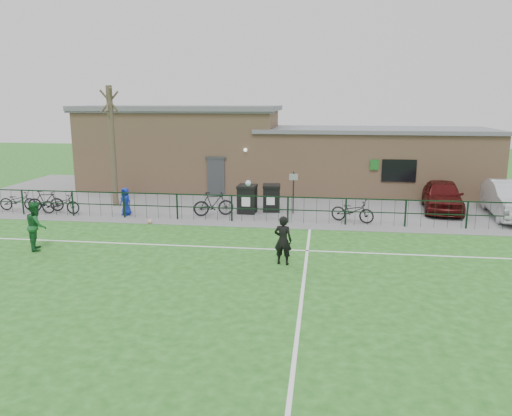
# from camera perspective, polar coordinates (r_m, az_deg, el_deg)

# --- Properties ---
(ground) EXTENTS (90.00, 90.00, 0.00)m
(ground) POSITION_cam_1_polar(r_m,az_deg,el_deg) (14.52, -2.70, -9.21)
(ground) COLOR #1E5A1A
(ground) RESTS_ON ground
(paving_strip) EXTENTS (34.00, 13.00, 0.02)m
(paving_strip) POSITION_cam_1_polar(r_m,az_deg,el_deg) (27.42, 2.40, 1.12)
(paving_strip) COLOR slate
(paving_strip) RESTS_ON ground
(pitch_line_touch) EXTENTS (28.00, 0.10, 0.01)m
(pitch_line_touch) POSITION_cam_1_polar(r_m,az_deg,el_deg) (21.88, 0.99, -1.77)
(pitch_line_touch) COLOR white
(pitch_line_touch) RESTS_ON ground
(pitch_line_mid) EXTENTS (28.00, 0.10, 0.01)m
(pitch_line_mid) POSITION_cam_1_polar(r_m,az_deg,el_deg) (18.25, -0.42, -4.64)
(pitch_line_mid) COLOR white
(pitch_line_mid) RESTS_ON ground
(pitch_line_perp) EXTENTS (0.10, 16.00, 0.01)m
(pitch_line_perp) POSITION_cam_1_polar(r_m,az_deg,el_deg) (14.32, 5.32, -9.57)
(pitch_line_perp) COLOR white
(pitch_line_perp) RESTS_ON ground
(perimeter_fence) EXTENTS (28.00, 0.10, 1.20)m
(perimeter_fence) POSITION_cam_1_polar(r_m,az_deg,el_deg) (21.94, 1.06, -0.13)
(perimeter_fence) COLOR black
(perimeter_fence) RESTS_ON ground
(bare_tree) EXTENTS (0.30, 0.30, 6.00)m
(bare_tree) POSITION_cam_1_polar(r_m,az_deg,el_deg) (26.09, -16.10, 6.72)
(bare_tree) COLOR #473B2B
(bare_tree) RESTS_ON ground
(wheelie_bin_left) EXTENTS (0.86, 0.97, 1.25)m
(wheelie_bin_left) POSITION_cam_1_polar(r_m,az_deg,el_deg) (23.75, -1.01, 0.94)
(wheelie_bin_left) COLOR black
(wheelie_bin_left) RESTS_ON paving_strip
(wheelie_bin_right) EXTENTS (0.88, 0.97, 1.20)m
(wheelie_bin_right) POSITION_cam_1_polar(r_m,az_deg,el_deg) (24.14, 1.79, 1.07)
(wheelie_bin_right) COLOR black
(wheelie_bin_right) RESTS_ON paving_strip
(sign_post) EXTENTS (0.07, 0.07, 2.00)m
(sign_post) POSITION_cam_1_polar(r_m,az_deg,el_deg) (23.56, 4.28, 1.74)
(sign_post) COLOR black
(sign_post) RESTS_ON paving_strip
(car_maroon) EXTENTS (2.30, 4.57, 1.49)m
(car_maroon) POSITION_cam_1_polar(r_m,az_deg,el_deg) (25.77, 20.53, 1.32)
(car_maroon) COLOR #410B0B
(car_maroon) RESTS_ON paving_strip
(car_silver) EXTENTS (2.15, 5.16, 1.66)m
(car_silver) POSITION_cam_1_polar(r_m,az_deg,el_deg) (25.59, 27.18, 0.86)
(car_silver) COLOR #B8BAC0
(car_silver) RESTS_ON paving_strip
(bicycle_a) EXTENTS (1.87, 0.82, 0.95)m
(bicycle_a) POSITION_cam_1_polar(r_m,az_deg,el_deg) (26.93, -25.55, 0.76)
(bicycle_a) COLOR black
(bicycle_a) RESTS_ON paving_strip
(bicycle_b) EXTENTS (1.75, 0.83, 1.02)m
(bicycle_b) POSITION_cam_1_polar(r_m,az_deg,el_deg) (26.12, -22.90, 0.74)
(bicycle_b) COLOR black
(bicycle_b) RESTS_ON paving_strip
(bicycle_c) EXTENTS (1.87, 0.74, 0.97)m
(bicycle_c) POSITION_cam_1_polar(r_m,az_deg,el_deg) (25.31, -21.44, 0.46)
(bicycle_c) COLOR black
(bicycle_c) RESTS_ON paving_strip
(bicycle_d) EXTENTS (1.94, 1.14, 1.13)m
(bicycle_d) POSITION_cam_1_polar(r_m,az_deg,el_deg) (23.23, -4.88, 0.48)
(bicycle_d) COLOR black
(bicycle_d) RESTS_ON paving_strip
(bicycle_e) EXTENTS (2.03, 1.23, 1.01)m
(bicycle_e) POSITION_cam_1_polar(r_m,az_deg,el_deg) (22.38, 10.97, -0.32)
(bicycle_e) COLOR black
(bicycle_e) RESTS_ON paving_strip
(spectator_child) EXTENTS (0.74, 0.62, 1.29)m
(spectator_child) POSITION_cam_1_polar(r_m,az_deg,el_deg) (24.04, -14.68, 0.73)
(spectator_child) COLOR #1127A8
(spectator_child) RESTS_ON paving_strip
(goalkeeper_kick) EXTENTS (2.05, 3.46, 2.28)m
(goalkeeper_kick) POSITION_cam_1_polar(r_m,az_deg,el_deg) (16.44, 2.97, -3.50)
(goalkeeper_kick) COLOR black
(goalkeeper_kick) RESTS_ON ground
(outfield_player) EXTENTS (0.98, 1.06, 1.75)m
(outfield_player) POSITION_cam_1_polar(r_m,az_deg,el_deg) (19.63, -23.79, -1.86)
(outfield_player) COLOR #185728
(outfield_player) RESTS_ON ground
(ball_ground) EXTENTS (0.20, 0.20, 0.20)m
(ball_ground) POSITION_cam_1_polar(r_m,az_deg,el_deg) (22.27, -12.03, -1.53)
(ball_ground) COLOR silver
(ball_ground) RESTS_ON ground
(clubhouse) EXTENTS (24.25, 5.40, 4.96)m
(clubhouse) POSITION_cam_1_polar(r_m,az_deg,el_deg) (30.13, 1.29, 6.39)
(clubhouse) COLOR tan
(clubhouse) RESTS_ON ground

